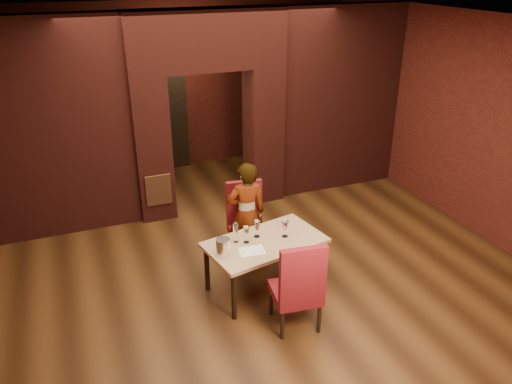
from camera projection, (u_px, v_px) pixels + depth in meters
The scene contains 24 objects.
floor at pixel (254, 263), 6.95m from camera, with size 8.00×8.00×0.00m, color #452811.
ceiling at pixel (254, 22), 5.60m from camera, with size 7.00×8.00×0.04m, color silver.
wall_back at pixel (179, 87), 9.65m from camera, with size 7.00×0.04×3.20m, color maroon.
wall_front at pixel (505, 383), 2.91m from camera, with size 7.00×0.04×3.20m, color maroon.
wall_right at pixel (472, 125), 7.45m from camera, with size 0.04×8.00×3.20m, color maroon.
pillar_left at pixel (152, 148), 7.83m from camera, with size 0.55×0.55×2.30m, color maroon.
pillar_right at pixel (263, 134), 8.47m from camera, with size 0.55×0.55×2.30m, color maroon.
lintel at pixel (205, 40), 7.47m from camera, with size 2.45×0.55×0.90m, color maroon.
wing_wall_left at pixel (51, 131), 7.17m from camera, with size 2.27×0.35×3.20m, color maroon.
wing_wall_right at pixel (338, 100), 8.75m from camera, with size 2.27×0.35×3.20m, color maroon.
vent_panel at pixel (159, 190), 7.84m from camera, with size 0.40×0.03×0.50m, color #A65930.
rear_door at pixel (161, 118), 9.69m from camera, with size 0.90×0.08×2.10m, color black.
rear_door_frame at pixel (162, 118), 9.66m from camera, with size 1.02×0.04×2.22m, color black.
dining_table at pixel (265, 264), 6.32m from camera, with size 1.45×0.82×0.68m, color tan.
chair_far at pixel (248, 223), 6.85m from camera, with size 0.50×0.50×1.10m, color maroon.
chair_near at pixel (296, 282), 5.57m from camera, with size 0.52×0.52×1.14m, color maroon.
person_seated at pixel (246, 214), 6.72m from camera, with size 0.54×0.35×1.47m, color silver.
wine_glass_a at pixel (246, 235), 6.10m from camera, with size 0.09×0.09×0.21m, color white, non-canonical shape.
wine_glass_b at pixel (257, 229), 6.22m from camera, with size 0.09×0.09×0.22m, color white, non-canonical shape.
wine_glass_c at pixel (285, 229), 6.23m from camera, with size 0.09×0.09×0.22m, color white, non-canonical shape.
tasting_sheet at pixel (252, 251), 5.96m from camera, with size 0.30×0.22×0.00m, color white.
wine_bucket at pixel (223, 247), 5.84m from camera, with size 0.17×0.17×0.21m, color silver.
water_bottle at pixel (236, 232), 6.10m from camera, with size 0.06×0.06×0.27m, color white.
potted_plant at pixel (288, 233), 7.32m from camera, with size 0.35×0.31×0.39m, color #397124.
Camera 1 is at (-2.15, -5.47, 3.84)m, focal length 35.00 mm.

